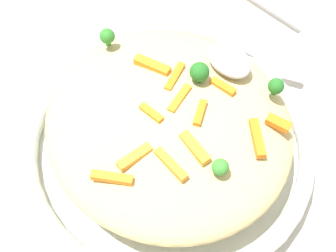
% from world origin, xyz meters
% --- Properties ---
extents(ground_plane, '(2.40, 2.40, 0.00)m').
position_xyz_m(ground_plane, '(0.00, 0.00, 0.00)').
color(ground_plane, beige).
extents(serving_bowl, '(0.33, 0.33, 0.04)m').
position_xyz_m(serving_bowl, '(0.00, 0.00, 0.02)').
color(serving_bowl, silver).
rests_on(serving_bowl, ground_plane).
extents(pasta_mound, '(0.28, 0.26, 0.06)m').
position_xyz_m(pasta_mound, '(0.00, 0.00, 0.07)').
color(pasta_mound, '#D1BA7A').
rests_on(pasta_mound, serving_bowl).
extents(carrot_piece_0, '(0.02, 0.04, 0.01)m').
position_xyz_m(carrot_piece_0, '(0.00, 0.01, 0.10)').
color(carrot_piece_0, orange).
rests_on(carrot_piece_0, pasta_mound).
extents(carrot_piece_1, '(0.03, 0.03, 0.01)m').
position_xyz_m(carrot_piece_1, '(0.04, -0.09, 0.09)').
color(carrot_piece_1, orange).
rests_on(carrot_piece_1, pasta_mound).
extents(carrot_piece_2, '(0.03, 0.04, 0.01)m').
position_xyz_m(carrot_piece_2, '(-0.03, 0.03, 0.10)').
color(carrot_piece_2, orange).
rests_on(carrot_piece_2, pasta_mound).
extents(carrot_piece_3, '(0.01, 0.04, 0.01)m').
position_xyz_m(carrot_piece_3, '(0.03, -0.06, 0.10)').
color(carrot_piece_3, orange).
rests_on(carrot_piece_3, pasta_mound).
extents(carrot_piece_4, '(0.04, 0.03, 0.01)m').
position_xyz_m(carrot_piece_4, '(0.08, 0.05, 0.09)').
color(carrot_piece_4, orange).
rests_on(carrot_piece_4, pasta_mound).
extents(carrot_piece_5, '(0.03, 0.02, 0.01)m').
position_xyz_m(carrot_piece_5, '(0.08, 0.08, 0.09)').
color(carrot_piece_5, orange).
rests_on(carrot_piece_5, pasta_mound).
extents(carrot_piece_6, '(0.04, 0.01, 0.01)m').
position_xyz_m(carrot_piece_6, '(0.06, -0.03, 0.10)').
color(carrot_piece_6, orange).
rests_on(carrot_piece_6, pasta_mound).
extents(carrot_piece_7, '(0.04, 0.03, 0.01)m').
position_xyz_m(carrot_piece_7, '(-0.05, 0.01, 0.10)').
color(carrot_piece_7, orange).
rests_on(carrot_piece_7, pasta_mound).
extents(carrot_piece_8, '(0.04, 0.01, 0.01)m').
position_xyz_m(carrot_piece_8, '(0.06, -0.01, 0.10)').
color(carrot_piece_8, orange).
rests_on(carrot_piece_8, pasta_mound).
extents(carrot_piece_9, '(0.03, 0.03, 0.01)m').
position_xyz_m(carrot_piece_9, '(0.03, 0.02, 0.10)').
color(carrot_piece_9, orange).
rests_on(carrot_piece_9, pasta_mound).
extents(carrot_piece_10, '(0.03, 0.01, 0.01)m').
position_xyz_m(carrot_piece_10, '(-0.00, -0.02, 0.10)').
color(carrot_piece_10, orange).
rests_on(carrot_piece_10, pasta_mound).
extents(carrot_piece_11, '(0.03, 0.02, 0.01)m').
position_xyz_m(carrot_piece_11, '(0.01, 0.06, 0.10)').
color(carrot_piece_11, orange).
rests_on(carrot_piece_11, pasta_mound).
extents(broccoli_floret_0, '(0.02, 0.02, 0.02)m').
position_xyz_m(broccoli_floret_0, '(-0.11, -0.01, 0.10)').
color(broccoli_floret_0, '#296820').
rests_on(broccoli_floret_0, pasta_mound).
extents(broccoli_floret_1, '(0.02, 0.02, 0.02)m').
position_xyz_m(broccoli_floret_1, '(0.09, -0.00, 0.10)').
color(broccoli_floret_1, '#377928').
rests_on(broccoli_floret_1, pasta_mound).
extents(broccoli_floret_2, '(0.02, 0.02, 0.02)m').
position_xyz_m(broccoli_floret_2, '(0.04, 0.10, 0.10)').
color(broccoli_floret_2, '#205B1C').
rests_on(broccoli_floret_2, pasta_mound).
extents(broccoli_floret_3, '(0.02, 0.02, 0.03)m').
position_xyz_m(broccoli_floret_3, '(-0.01, 0.05, 0.11)').
color(broccoli_floret_3, '#205B1C').
rests_on(broccoli_floret_3, pasta_mound).
extents(serving_spoon, '(0.13, 0.12, 0.08)m').
position_xyz_m(serving_spoon, '(-0.03, 0.11, 0.11)').
color(serving_spoon, '#B7B7BC').
rests_on(serving_spoon, pasta_mound).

